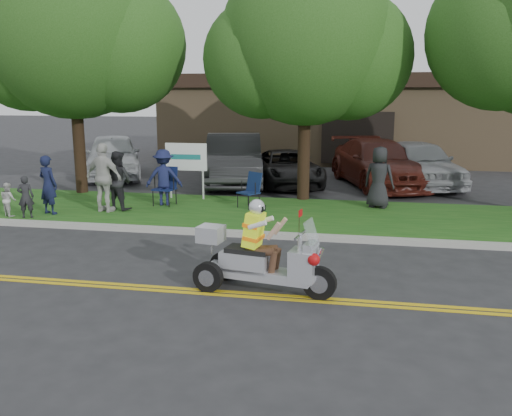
% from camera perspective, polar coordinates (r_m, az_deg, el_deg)
% --- Properties ---
extents(ground, '(120.00, 120.00, 0.00)m').
position_cam_1_polar(ground, '(9.40, -2.63, -7.91)').
color(ground, '#28282B').
rests_on(ground, ground).
extents(centerline_near, '(60.00, 0.10, 0.01)m').
position_cam_1_polar(centerline_near, '(8.87, -3.50, -9.13)').
color(centerline_near, gold).
rests_on(centerline_near, ground).
extents(centerline_far, '(60.00, 0.10, 0.01)m').
position_cam_1_polar(centerline_far, '(9.02, -3.25, -8.77)').
color(centerline_far, gold).
rests_on(centerline_far, ground).
extents(curb, '(60.00, 0.25, 0.12)m').
position_cam_1_polar(curb, '(12.23, 0.65, -2.83)').
color(curb, '#A8A89E').
rests_on(curb, ground).
extents(grass_verge, '(60.00, 4.00, 0.10)m').
position_cam_1_polar(grass_verge, '(14.30, 2.15, -0.66)').
color(grass_verge, '#154E15').
rests_on(grass_verge, ground).
extents(commercial_building, '(18.00, 8.20, 4.00)m').
position_cam_1_polar(commercial_building, '(27.59, 10.70, 9.42)').
color(commercial_building, '#9E7F5B').
rests_on(commercial_building, ground).
extents(tree_left, '(6.62, 5.40, 7.78)m').
position_cam_1_polar(tree_left, '(17.86, -18.60, 16.77)').
color(tree_left, '#332114').
rests_on(tree_left, ground).
extents(tree_mid, '(5.88, 4.80, 7.05)m').
position_cam_1_polar(tree_mid, '(15.94, 5.47, 16.46)').
color(tree_mid, '#332114').
rests_on(tree_mid, ground).
extents(business_sign, '(1.25, 0.06, 1.75)m').
position_cam_1_polar(business_sign, '(16.10, -7.36, 5.04)').
color(business_sign, silver).
rests_on(business_sign, ground).
extents(trike_scooter, '(2.36, 0.96, 1.55)m').
position_cam_1_polar(trike_scooter, '(8.87, 0.28, -5.46)').
color(trike_scooter, black).
rests_on(trike_scooter, ground).
extents(lawn_chair_a, '(0.71, 0.72, 0.96)m').
position_cam_1_polar(lawn_chair_a, '(14.84, -0.49, 2.15)').
color(lawn_chair_a, black).
rests_on(lawn_chair_a, grass_verge).
extents(lawn_chair_b, '(0.63, 0.65, 1.06)m').
position_cam_1_polar(lawn_chair_b, '(15.40, -9.43, 2.56)').
color(lawn_chair_b, black).
rests_on(lawn_chair_b, grass_verge).
extents(spectator_adult_left, '(0.64, 0.51, 1.53)m').
position_cam_1_polar(spectator_adult_left, '(14.97, -21.04, 2.29)').
color(spectator_adult_left, '#131937').
rests_on(spectator_adult_left, grass_verge).
extents(spectator_adult_mid, '(0.91, 0.80, 1.58)m').
position_cam_1_polar(spectator_adult_mid, '(14.96, -14.32, 2.83)').
color(spectator_adult_mid, black).
rests_on(spectator_adult_mid, grass_verge).
extents(spectator_adult_right, '(1.14, 0.66, 1.82)m').
position_cam_1_polar(spectator_adult_right, '(14.76, -15.71, 3.10)').
color(spectator_adult_right, beige).
rests_on(spectator_adult_right, grass_verge).
extents(spectator_chair_a, '(1.11, 0.78, 1.56)m').
position_cam_1_polar(spectator_chair_a, '(15.32, -9.68, 3.20)').
color(spectator_chair_a, '#191E47').
rests_on(spectator_chair_a, grass_verge).
extents(spectator_chair_b, '(0.95, 0.77, 1.68)m').
position_cam_1_polar(spectator_chair_b, '(15.11, 12.82, 3.17)').
color(spectator_chair_b, black).
rests_on(spectator_chair_b, grass_verge).
extents(child_left, '(0.46, 0.38, 1.08)m').
position_cam_1_polar(child_left, '(14.74, -23.08, 1.10)').
color(child_left, black).
rests_on(child_left, grass_verge).
extents(child_right, '(0.53, 0.49, 0.87)m').
position_cam_1_polar(child_right, '(15.14, -24.62, 0.82)').
color(child_right, beige).
rests_on(child_right, grass_verge).
extents(parked_car_far_left, '(3.77, 5.23, 1.66)m').
position_cam_1_polar(parked_car_far_left, '(21.45, -14.81, 5.34)').
color(parked_car_far_left, silver).
rests_on(parked_car_far_left, ground).
extents(parked_car_left, '(2.99, 5.62, 1.76)m').
position_cam_1_polar(parked_car_left, '(19.17, -2.36, 5.12)').
color(parked_car_left, '#2B2B2E').
rests_on(parked_car_left, ground).
extents(parked_car_mid, '(3.34, 4.79, 1.22)m').
position_cam_1_polar(parked_car_mid, '(19.02, 3.24, 4.23)').
color(parked_car_mid, black).
rests_on(parked_car_mid, ground).
extents(parked_car_right, '(3.84, 5.88, 1.58)m').
position_cam_1_polar(parked_car_right, '(19.35, 12.73, 4.64)').
color(parked_car_right, '#501A12').
rests_on(parked_car_right, ground).
extents(parked_car_far_right, '(3.18, 5.07, 1.61)m').
position_cam_1_polar(parked_car_far_right, '(19.57, 16.78, 4.54)').
color(parked_car_far_right, '#A1A2A8').
rests_on(parked_car_far_right, ground).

